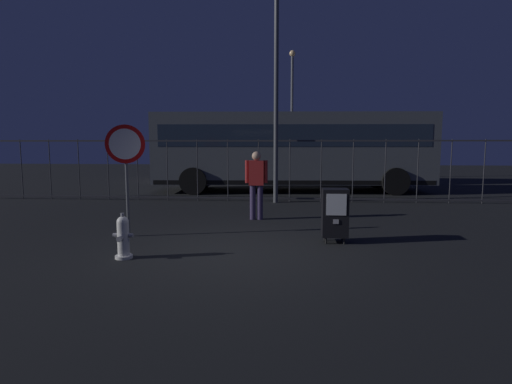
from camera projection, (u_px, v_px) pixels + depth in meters
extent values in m
plane|color=black|center=(234.00, 251.00, 7.17)|extent=(60.00, 60.00, 0.00)
cylinder|color=silver|center=(124.00, 257.00, 6.74)|extent=(0.28, 0.28, 0.05)
cylinder|color=silver|center=(123.00, 239.00, 6.70)|extent=(0.19, 0.19, 0.55)
sphere|color=silver|center=(123.00, 222.00, 6.67)|extent=(0.19, 0.19, 0.19)
cylinder|color=gray|center=(122.00, 215.00, 6.66)|extent=(0.06, 0.06, 0.05)
cylinder|color=gray|center=(120.00, 239.00, 6.57)|extent=(0.09, 0.08, 0.09)
cylinder|color=gray|center=(115.00, 235.00, 6.71)|extent=(0.07, 0.07, 0.07)
cylinder|color=gray|center=(131.00, 235.00, 6.69)|extent=(0.07, 0.07, 0.07)
cylinder|color=black|center=(326.00, 241.00, 7.70)|extent=(0.04, 0.04, 0.12)
cylinder|color=black|center=(344.00, 241.00, 7.67)|extent=(0.04, 0.04, 0.12)
cylinder|color=black|center=(325.00, 237.00, 7.97)|extent=(0.04, 0.04, 0.12)
cylinder|color=black|center=(342.00, 238.00, 7.95)|extent=(0.04, 0.04, 0.12)
cube|color=black|center=(335.00, 213.00, 7.76)|extent=(0.48, 0.40, 0.90)
cube|color=#B2B7BF|center=(336.00, 205.00, 7.54)|extent=(0.36, 0.01, 0.40)
cube|color=gray|center=(336.00, 222.00, 7.57)|extent=(0.10, 0.02, 0.08)
cylinder|color=#4C4F54|center=(127.00, 182.00, 8.21)|extent=(0.06, 0.06, 2.20)
cylinder|color=red|center=(125.00, 144.00, 8.11)|extent=(0.71, 0.31, 0.76)
cylinder|color=white|center=(125.00, 144.00, 8.09)|extent=(0.56, 0.23, 0.60)
cylinder|color=#382D51|center=(253.00, 202.00, 10.16)|extent=(0.14, 0.14, 0.85)
cylinder|color=#382D51|center=(260.00, 202.00, 10.14)|extent=(0.14, 0.14, 0.85)
cube|color=maroon|center=(256.00, 173.00, 10.07)|extent=(0.36, 0.20, 0.60)
sphere|color=tan|center=(256.00, 156.00, 10.02)|extent=(0.22, 0.22, 0.22)
cylinder|color=maroon|center=(247.00, 172.00, 10.08)|extent=(0.09, 0.09, 0.55)
cylinder|color=maroon|center=(266.00, 172.00, 10.05)|extent=(0.09, 0.09, 0.55)
cube|color=#2D2D33|center=(259.00, 141.00, 13.20)|extent=(18.00, 0.04, 0.05)
cube|color=#2D2D33|center=(259.00, 198.00, 13.42)|extent=(18.00, 0.04, 0.05)
cylinder|color=#2D2D33|center=(22.00, 169.00, 13.91)|extent=(0.03, 0.03, 2.00)
cylinder|color=#2D2D33|center=(50.00, 169.00, 13.83)|extent=(0.03, 0.03, 2.00)
cylinder|color=#2D2D33|center=(79.00, 170.00, 13.76)|extent=(0.03, 0.03, 2.00)
cylinder|color=#2D2D33|center=(108.00, 170.00, 13.68)|extent=(0.03, 0.03, 2.00)
cylinder|color=#2D2D33|center=(138.00, 170.00, 13.61)|extent=(0.03, 0.03, 2.00)
cylinder|color=#2D2D33|center=(167.00, 170.00, 13.54)|extent=(0.03, 0.03, 2.00)
cylinder|color=#2D2D33|center=(197.00, 170.00, 13.46)|extent=(0.03, 0.03, 2.00)
cylinder|color=#2D2D33|center=(228.00, 170.00, 13.39)|extent=(0.03, 0.03, 2.00)
cylinder|color=#2D2D33|center=(259.00, 170.00, 13.31)|extent=(0.03, 0.03, 2.00)
cylinder|color=#2D2D33|center=(290.00, 171.00, 13.24)|extent=(0.03, 0.03, 2.00)
cylinder|color=#2D2D33|center=(321.00, 171.00, 13.17)|extent=(0.03, 0.03, 2.00)
cylinder|color=#2D2D33|center=(353.00, 171.00, 13.09)|extent=(0.03, 0.03, 2.00)
cylinder|color=#2D2D33|center=(385.00, 171.00, 13.02)|extent=(0.03, 0.03, 2.00)
cylinder|color=#2D2D33|center=(418.00, 171.00, 12.94)|extent=(0.03, 0.03, 2.00)
cylinder|color=#2D2D33|center=(451.00, 171.00, 12.87)|extent=(0.03, 0.03, 2.00)
cylinder|color=#2D2D33|center=(484.00, 172.00, 12.79)|extent=(0.03, 0.03, 2.00)
cube|color=#4C5156|center=(292.00, 148.00, 16.13)|extent=(10.62, 3.06, 2.65)
cube|color=#1E2838|center=(292.00, 136.00, 16.07)|extent=(9.99, 3.05, 0.80)
cube|color=black|center=(292.00, 180.00, 16.27)|extent=(10.41, 3.06, 0.16)
cylinder|color=black|center=(395.00, 181.00, 14.94)|extent=(1.01, 0.33, 1.00)
cylinder|color=black|center=(377.00, 176.00, 17.43)|extent=(1.01, 0.33, 1.00)
cylinder|color=black|center=(193.00, 181.00, 15.10)|extent=(1.01, 0.33, 1.00)
cylinder|color=black|center=(203.00, 176.00, 17.58)|extent=(1.01, 0.33, 1.00)
cube|color=beige|center=(281.00, 148.00, 19.95)|extent=(10.59, 2.89, 2.65)
cube|color=#1E2838|center=(281.00, 138.00, 19.90)|extent=(9.96, 2.88, 0.80)
cube|color=black|center=(281.00, 173.00, 20.09)|extent=(10.38, 2.89, 0.16)
cylinder|color=black|center=(362.00, 174.00, 18.45)|extent=(1.01, 0.32, 1.00)
cylinder|color=black|center=(355.00, 171.00, 20.91)|extent=(1.01, 0.32, 1.00)
cylinder|color=black|center=(201.00, 173.00, 19.26)|extent=(1.01, 0.32, 1.00)
cylinder|color=black|center=(212.00, 170.00, 21.73)|extent=(1.01, 0.32, 1.00)
cylinder|color=#4C4F54|center=(292.00, 118.00, 21.51)|extent=(0.14, 0.14, 6.35)
sphere|color=#FFD18C|center=(292.00, 53.00, 21.13)|extent=(0.32, 0.32, 0.32)
cylinder|color=#4C4F54|center=(276.00, 100.00, 12.76)|extent=(0.14, 0.14, 6.39)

